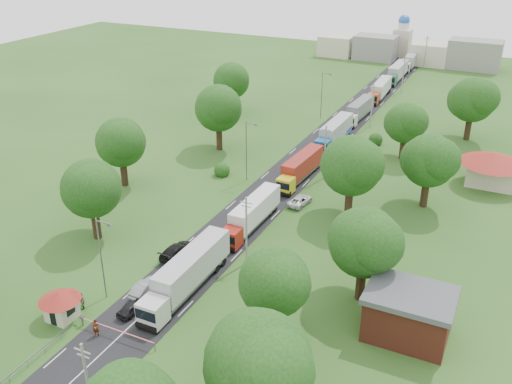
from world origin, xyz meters
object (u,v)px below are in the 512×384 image
Objects in this scene: info_sign at (349,134)px; truck_0 at (188,273)px; guard_booth at (60,302)px; car_lane_front at (133,307)px; pedestrian_near at (96,328)px; boom_barrier at (106,327)px; car_lane_mid at (145,288)px.

truck_0 is (-3.12, -49.94, -0.68)m from info_sign.
car_lane_front is at bearing 33.69° from guard_booth.
truck_0 reaches higher than car_lane_front.
pedestrian_near reaches higher than car_lane_front.
car_lane_front is at bearing -118.02° from truck_0.
truck_0 is (9.28, 10.07, 0.15)m from guard_booth.
guard_booth is 1.13× the size of car_lane_front.
truck_0 is at bearing -93.58° from info_sign.
car_lane_front is (0.24, 4.05, -0.23)m from boom_barrier.
boom_barrier is 7.56m from car_lane_mid.
pedestrian_near is (-4.18, -10.75, -1.36)m from truck_0.
boom_barrier is 60.39m from info_sign.
pedestrian_near is (-0.10, -8.21, 0.22)m from car_lane_mid.
car_lane_front is 3.59m from car_lane_mid.
info_sign is at bearing 83.76° from boom_barrier.
info_sign is 1.06× the size of car_lane_front.
guard_booth is 13.69m from truck_0.
car_lane_mid is (-0.87, 3.48, 0.07)m from car_lane_front.
car_lane_mid is at bearing 66.22° from pedestrian_near.
guard_booth reaches higher than boom_barrier.
info_sign reaches higher than boom_barrier.
car_lane_mid is (-7.20, -52.47, -2.27)m from info_sign.
guard_booth is 61.27m from info_sign.
pedestrian_near is at bearing -7.65° from guard_booth.
info_sign is (6.56, 60.00, 2.11)m from boom_barrier.
truck_0 is 7.01m from car_lane_front.
boom_barrier is 2.07× the size of car_lane_mid.
boom_barrier is at bearing 0.01° from guard_booth.
info_sign is 56.35m from car_lane_front.
info_sign is at bearing 86.42° from truck_0.
info_sign is 50.04m from truck_0.
boom_barrier is 4.06m from car_lane_front.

